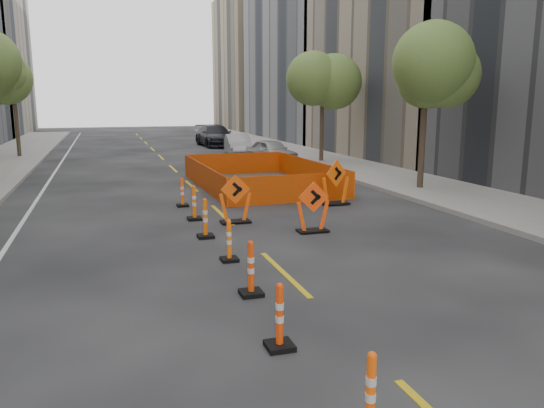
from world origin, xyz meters
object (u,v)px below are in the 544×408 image
object	(u,v)px
channelizer_4	(251,268)
parked_car_mid	(238,145)
channelizer_6	(205,218)
parked_car_near	(271,151)
channelizer_2	(371,393)
chevron_sign_right	(336,182)
channelizer_5	(229,240)
channelizer_7	(194,203)
chevron_sign_center	(313,207)
channelizer_8	(182,192)
channelizer_3	(280,316)
chevron_sign_left	(235,199)
parked_car_far	(215,136)

from	to	relation	value
channelizer_4	parked_car_mid	bearing A→B (deg)	76.57
channelizer_6	parked_car_near	size ratio (longest dim) A/B	0.27
channelizer_2	channelizer_4	bearing A→B (deg)	91.47
chevron_sign_right	parked_car_near	bearing A→B (deg)	60.27
channelizer_5	channelizer_7	size ratio (longest dim) A/B	0.91
channelizer_6	chevron_sign_center	xyz separation A→B (m)	(2.88, -0.27, 0.17)
channelizer_6	channelizer_8	world-z (taller)	channelizer_6
channelizer_3	chevron_sign_right	world-z (taller)	chevron_sign_right
channelizer_5	chevron_sign_center	size ratio (longest dim) A/B	0.68
channelizer_4	chevron_sign_center	bearing A→B (deg)	55.06
chevron_sign_left	parked_car_near	size ratio (longest dim) A/B	0.36
channelizer_3	parked_car_far	distance (m)	34.95
chevron_sign_right	parked_car_far	size ratio (longest dim) A/B	0.28
channelizer_2	channelizer_5	size ratio (longest dim) A/B	1.00
chevron_sign_left	chevron_sign_right	size ratio (longest dim) A/B	0.92
chevron_sign_left	parked_car_mid	xyz separation A→B (m)	(4.78, 18.93, -0.04)
channelizer_5	parked_car_mid	distance (m)	23.28
chevron_sign_center	parked_car_far	xyz separation A→B (m)	(3.10, 28.15, 0.12)
chevron_sign_right	parked_car_far	distance (m)	24.82
channelizer_2	channelizer_6	bearing A→B (deg)	90.93
chevron_sign_right	channelizer_4	bearing A→B (deg)	-146.13
channelizer_4	parked_car_mid	distance (m)	25.41
channelizer_5	parked_car_near	distance (m)	19.12
channelizer_5	parked_car_far	distance (m)	30.62
channelizer_3	channelizer_5	world-z (taller)	channelizer_3
channelizer_8	chevron_sign_left	distance (m)	3.13
channelizer_4	chevron_sign_right	xyz separation A→B (m)	(5.02, 7.42, 0.26)
channelizer_5	parked_car_near	world-z (taller)	parked_car_near
chevron_sign_center	parked_car_mid	xyz separation A→B (m)	(3.05, 20.64, -0.02)
channelizer_3	channelizer_8	bearing A→B (deg)	89.08
channelizer_5	channelizer_8	size ratio (longest dim) A/B	0.98
channelizer_8	chevron_sign_right	size ratio (longest dim) A/B	0.62
parked_car_mid	parked_car_far	bearing A→B (deg)	96.20
parked_car_near	chevron_sign_center	bearing A→B (deg)	-117.71
parked_car_near	channelizer_2	bearing A→B (deg)	-119.24
channelizer_2	chevron_sign_right	distance (m)	12.76
channelizer_2	chevron_sign_right	bearing A→B (deg)	67.36
parked_car_far	channelizer_7	bearing A→B (deg)	-106.12
chevron_sign_right	parked_car_mid	size ratio (longest dim) A/B	0.38
channelizer_4	channelizer_8	size ratio (longest dim) A/B	1.06
channelizer_5	parked_car_near	bearing A→B (deg)	69.68
parked_car_far	chevron_sign_center	bearing A→B (deg)	-99.46
channelizer_4	channelizer_7	size ratio (longest dim) A/B	0.98
parked_car_near	channelizer_3	bearing A→B (deg)	-121.31
channelizer_2	parked_car_mid	distance (m)	29.64
channelizer_6	parked_car_far	xyz separation A→B (m)	(5.98, 27.88, 0.30)
channelizer_3	channelizer_8	size ratio (longest dim) A/B	1.02
chevron_sign_center	chevron_sign_left	bearing A→B (deg)	143.25
channelizer_5	parked_car_far	bearing A→B (deg)	78.97
chevron_sign_center	channelizer_7	bearing A→B (deg)	146.71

